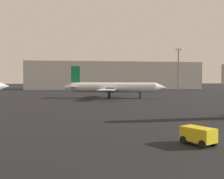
# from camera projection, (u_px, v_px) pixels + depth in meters

# --- Properties ---
(airplane_distant) EXTENTS (26.47, 21.12, 8.23)m
(airplane_distant) POSITION_uv_depth(u_px,v_px,m) (112.00, 87.00, 68.85)
(airplane_distant) COLOR white
(airplane_distant) RESTS_ON ground_plane
(baggage_cart) EXTENTS (2.23, 2.73, 1.30)m
(baggage_cart) POSITION_uv_depth(u_px,v_px,m) (198.00, 135.00, 19.66)
(baggage_cart) COLOR gold
(baggage_cart) RESTS_ON ground_plane
(light_mast_right) EXTENTS (2.40, 0.50, 17.40)m
(light_mast_right) POSITION_uv_depth(u_px,v_px,m) (178.00, 67.00, 110.69)
(light_mast_right) COLOR slate
(light_mast_right) RESTS_ON ground_plane
(terminal_building) EXTENTS (85.39, 18.49, 13.35)m
(terminal_building) POSITION_uv_depth(u_px,v_px,m) (114.00, 76.00, 136.55)
(terminal_building) COLOR #B7B7B2
(terminal_building) RESTS_ON ground_plane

